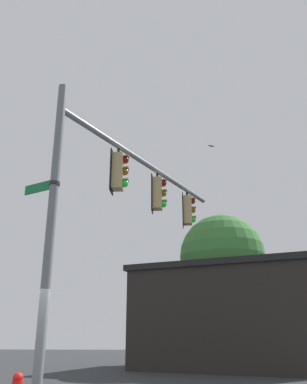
% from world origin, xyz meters
% --- Properties ---
extents(signal_pole, '(0.20, 0.20, 7.33)m').
position_xyz_m(signal_pole, '(0.00, 0.00, 3.67)').
color(signal_pole, slate).
rests_on(signal_pole, ground).
extents(mast_arm, '(7.31, 3.90, 0.16)m').
position_xyz_m(mast_arm, '(-3.62, 1.88, 6.69)').
color(mast_arm, slate).
extents(traffic_light_nearest_pole, '(0.54, 0.49, 1.31)m').
position_xyz_m(traffic_light_nearest_pole, '(-2.08, 1.10, 5.91)').
color(traffic_light_nearest_pole, black).
extents(traffic_light_mid_inner, '(0.54, 0.49, 1.31)m').
position_xyz_m(traffic_light_mid_inner, '(-4.00, 2.10, 5.91)').
color(traffic_light_mid_inner, black).
extents(traffic_light_mid_outer, '(0.54, 0.49, 1.31)m').
position_xyz_m(traffic_light_mid_outer, '(-5.93, 3.10, 5.91)').
color(traffic_light_mid_outer, black).
extents(street_name_sign, '(0.56, 0.95, 0.22)m').
position_xyz_m(street_name_sign, '(-0.13, -0.25, 4.79)').
color(street_name_sign, '#147238').
extents(bird_flying, '(0.20, 0.28, 0.09)m').
position_xyz_m(bird_flying, '(-8.23, 4.28, 9.59)').
color(bird_flying, '#4C4742').
extents(storefront_building, '(9.70, 10.73, 4.97)m').
position_xyz_m(storefront_building, '(-13.68, 5.26, 2.50)').
color(storefront_building, '#282321').
rests_on(storefront_building, ground).
extents(tree_by_storefront, '(4.42, 4.42, 7.69)m').
position_xyz_m(tree_by_storefront, '(-13.02, 5.00, 5.48)').
color(tree_by_storefront, '#4C3823').
rests_on(tree_by_storefront, ground).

